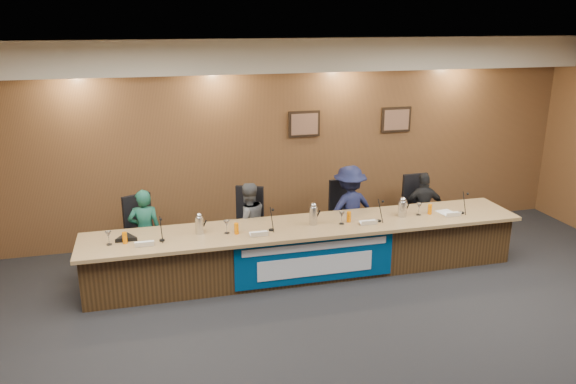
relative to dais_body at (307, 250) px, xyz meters
name	(u,v)px	position (x,y,z in m)	size (l,w,h in m)	color
floor	(372,371)	(0.00, -2.40, -0.35)	(10.00, 10.00, 0.00)	black
ceiling	(388,52)	(0.00, -2.40, 2.85)	(10.00, 8.00, 0.04)	silver
wall_back	(280,140)	(0.00, 1.60, 1.25)	(10.00, 0.04, 3.20)	brown
soffit	(283,55)	(0.00, 1.35, 2.60)	(10.00, 0.50, 0.50)	beige
dais_body	(307,250)	(0.00, 0.00, 0.00)	(6.00, 0.80, 0.70)	#3D2914
dais_top	(308,227)	(0.00, -0.05, 0.38)	(6.10, 0.95, 0.05)	#97764A
banner	(316,260)	(0.00, -0.41, 0.03)	(2.20, 0.02, 0.65)	navy
banner_text_upper	(316,247)	(0.00, -0.43, 0.23)	(2.00, 0.01, 0.10)	silver
banner_text_lower	(316,266)	(0.00, -0.43, -0.05)	(1.60, 0.01, 0.28)	silver
wall_photo_left	(304,124)	(0.40, 1.57, 1.50)	(0.52, 0.04, 0.42)	black
wall_photo_right	(396,120)	(2.00, 1.57, 1.50)	(0.52, 0.04, 0.42)	black
panelist_a	(145,232)	(-2.19, 0.60, 0.27)	(0.45, 0.30, 1.23)	#174F3E
panelist_b	(248,223)	(-0.72, 0.60, 0.26)	(0.59, 0.46, 1.22)	#4E5054
panelist_c	(349,209)	(0.85, 0.60, 0.33)	(0.88, 0.51, 1.37)	#13183A
panelist_d	(423,209)	(2.10, 0.60, 0.23)	(0.68, 0.28, 1.17)	black
office_chair_a	(146,238)	(-2.19, 0.70, 0.13)	(0.48, 0.48, 0.08)	black
office_chair_b	(247,229)	(-0.72, 0.70, 0.13)	(0.48, 0.48, 0.08)	black
office_chair_c	(346,220)	(0.85, 0.70, 0.13)	(0.48, 0.48, 0.08)	black
office_chair_d	(420,213)	(2.10, 0.70, 0.13)	(0.48, 0.48, 0.08)	black
nameplate_a	(144,244)	(-2.20, -0.30, 0.45)	(0.24, 0.06, 0.09)	white
microphone_a	(162,240)	(-1.98, -0.14, 0.41)	(0.07, 0.07, 0.02)	black
juice_glass_a	(125,238)	(-2.43, -0.11, 0.47)	(0.06, 0.06, 0.15)	orange
water_glass_a	(109,238)	(-2.63, -0.11, 0.49)	(0.08, 0.08, 0.18)	silver
nameplate_b	(259,234)	(-0.74, -0.32, 0.45)	(0.24, 0.06, 0.09)	white
microphone_b	(271,230)	(-0.54, -0.13, 0.41)	(0.07, 0.07, 0.02)	black
juice_glass_b	(236,229)	(-1.01, -0.14, 0.47)	(0.06, 0.06, 0.15)	orange
water_glass_b	(227,227)	(-1.13, -0.08, 0.49)	(0.08, 0.08, 0.18)	silver
nameplate_c	(369,222)	(0.81, -0.28, 0.45)	(0.24, 0.06, 0.09)	white
microphone_c	(379,221)	(1.00, -0.17, 0.41)	(0.07, 0.07, 0.02)	black
juice_glass_c	(349,217)	(0.58, -0.08, 0.47)	(0.06, 0.06, 0.15)	orange
water_glass_c	(342,218)	(0.46, -0.13, 0.49)	(0.08, 0.08, 0.18)	silver
nameplate_d	(454,214)	(2.11, -0.27, 0.45)	(0.24, 0.06, 0.09)	white
microphone_d	(462,213)	(2.31, -0.16, 0.41)	(0.07, 0.07, 0.02)	black
juice_glass_d	(430,209)	(1.84, -0.07, 0.47)	(0.06, 0.06, 0.15)	orange
water_glass_d	(419,209)	(1.66, -0.07, 0.49)	(0.08, 0.08, 0.18)	silver
carafe_left	(199,225)	(-1.48, 0.00, 0.52)	(0.11, 0.11, 0.23)	silver
carafe_mid	(313,216)	(0.07, -0.06, 0.53)	(0.11, 0.11, 0.26)	silver
carafe_right	(402,209)	(1.41, -0.06, 0.51)	(0.13, 0.13, 0.22)	silver
speakerphone	(126,238)	(-2.42, 0.02, 0.43)	(0.32, 0.32, 0.05)	black
paper_stack	(447,213)	(2.11, -0.10, 0.40)	(0.22, 0.30, 0.01)	white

